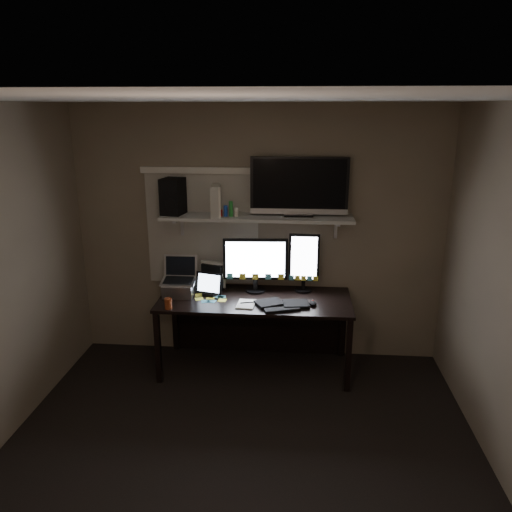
# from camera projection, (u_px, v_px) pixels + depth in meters

# --- Properties ---
(floor) EXTENTS (3.60, 3.60, 0.00)m
(floor) POSITION_uv_depth(u_px,v_px,m) (238.00, 468.00, 3.54)
(floor) COLOR black
(floor) RESTS_ON ground
(ceiling) EXTENTS (3.60, 3.60, 0.00)m
(ceiling) POSITION_uv_depth(u_px,v_px,m) (233.00, 99.00, 2.82)
(ceiling) COLOR silver
(ceiling) RESTS_ON back_wall
(back_wall) EXTENTS (3.60, 0.00, 3.60)m
(back_wall) POSITION_uv_depth(u_px,v_px,m) (258.00, 235.00, 4.90)
(back_wall) COLOR #6B5D4C
(back_wall) RESTS_ON floor
(window_blinds) EXTENTS (1.10, 0.02, 1.10)m
(window_blinds) POSITION_uv_depth(u_px,v_px,m) (203.00, 229.00, 4.91)
(window_blinds) COLOR beige
(window_blinds) RESTS_ON back_wall
(desk) EXTENTS (1.80, 0.75, 0.73)m
(desk) POSITION_uv_depth(u_px,v_px,m) (256.00, 311.00, 4.86)
(desk) COLOR black
(desk) RESTS_ON floor
(wall_shelf) EXTENTS (1.80, 0.35, 0.03)m
(wall_shelf) POSITION_uv_depth(u_px,v_px,m) (257.00, 217.00, 4.67)
(wall_shelf) COLOR #B7B7B2
(wall_shelf) RESTS_ON back_wall
(monitor_landscape) EXTENTS (0.62, 0.10, 0.54)m
(monitor_landscape) POSITION_uv_depth(u_px,v_px,m) (255.00, 265.00, 4.80)
(monitor_landscape) COLOR black
(monitor_landscape) RESTS_ON desk
(monitor_portrait) EXTENTS (0.29, 0.06, 0.58)m
(monitor_portrait) POSITION_uv_depth(u_px,v_px,m) (304.00, 263.00, 4.79)
(monitor_portrait) COLOR black
(monitor_portrait) RESTS_ON desk
(keyboard) EXTENTS (0.52, 0.33, 0.03)m
(keyboard) POSITION_uv_depth(u_px,v_px,m) (283.00, 304.00, 4.52)
(keyboard) COLOR black
(keyboard) RESTS_ON desk
(mouse) EXTENTS (0.08, 0.11, 0.04)m
(mouse) POSITION_uv_depth(u_px,v_px,m) (313.00, 303.00, 4.52)
(mouse) COLOR black
(mouse) RESTS_ON desk
(notepad) EXTENTS (0.17, 0.23, 0.01)m
(notepad) POSITION_uv_depth(u_px,v_px,m) (246.00, 304.00, 4.53)
(notepad) COLOR silver
(notepad) RESTS_ON desk
(tablet) EXTENTS (0.28, 0.18, 0.23)m
(tablet) POSITION_uv_depth(u_px,v_px,m) (209.00, 284.00, 4.72)
(tablet) COLOR black
(tablet) RESTS_ON desk
(file_sorter) EXTENTS (0.24, 0.16, 0.27)m
(file_sorter) POSITION_uv_depth(u_px,v_px,m) (213.00, 275.00, 4.90)
(file_sorter) COLOR black
(file_sorter) RESTS_ON desk
(laptop) EXTENTS (0.33, 0.27, 0.36)m
(laptop) POSITION_uv_depth(u_px,v_px,m) (178.00, 277.00, 4.71)
(laptop) COLOR silver
(laptop) RESTS_ON desk
(cup) EXTENTS (0.07, 0.07, 0.10)m
(cup) POSITION_uv_depth(u_px,v_px,m) (168.00, 304.00, 4.44)
(cup) COLOR maroon
(cup) RESTS_ON desk
(sticky_notes) EXTENTS (0.39, 0.33, 0.00)m
(sticky_notes) POSITION_uv_depth(u_px,v_px,m) (208.00, 299.00, 4.67)
(sticky_notes) COLOR #FCEE44
(sticky_notes) RESTS_ON desk
(tv) EXTENTS (0.91, 0.17, 0.54)m
(tv) POSITION_uv_depth(u_px,v_px,m) (299.00, 187.00, 4.60)
(tv) COLOR black
(tv) RESTS_ON wall_shelf
(game_console) EXTENTS (0.11, 0.25, 0.29)m
(game_console) POSITION_uv_depth(u_px,v_px,m) (216.00, 201.00, 4.62)
(game_console) COLOR silver
(game_console) RESTS_ON wall_shelf
(speaker) EXTENTS (0.22, 0.26, 0.34)m
(speaker) POSITION_uv_depth(u_px,v_px,m) (173.00, 196.00, 4.69)
(speaker) COLOR black
(speaker) RESTS_ON wall_shelf
(bottles) EXTENTS (0.24, 0.11, 0.15)m
(bottles) POSITION_uv_depth(u_px,v_px,m) (228.00, 209.00, 4.62)
(bottles) COLOR #A50F0C
(bottles) RESTS_ON wall_shelf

